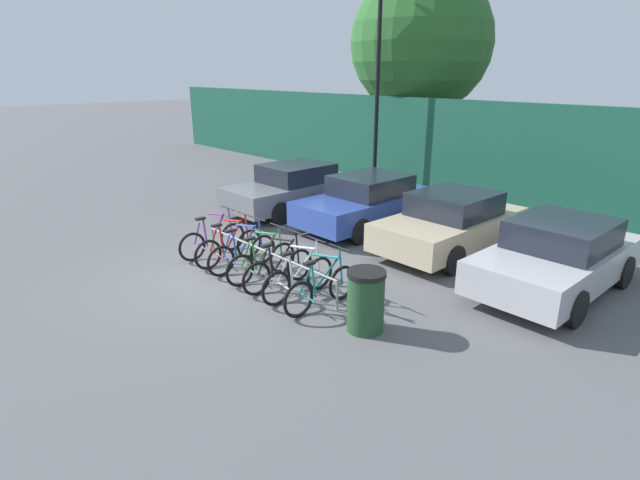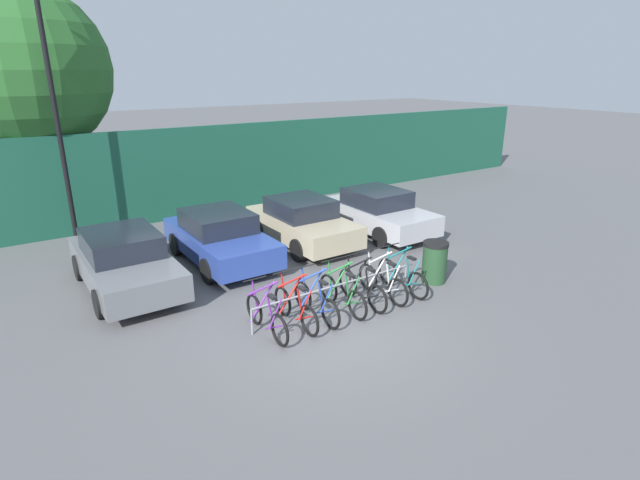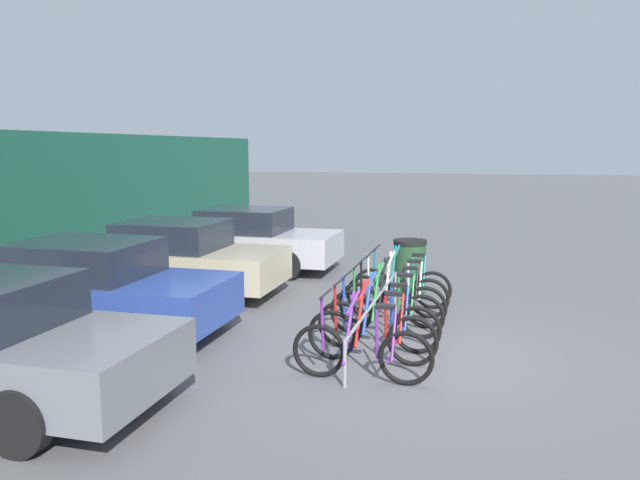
% 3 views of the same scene
% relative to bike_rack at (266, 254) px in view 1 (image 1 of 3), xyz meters
% --- Properties ---
extents(ground_plane, '(120.00, 120.00, 0.00)m').
position_rel_bike_rack_xyz_m(ground_plane, '(-0.65, -0.68, -0.49)').
color(ground_plane, '#59595B').
extents(hoarding_wall, '(36.00, 0.16, 3.14)m').
position_rel_bike_rack_xyz_m(hoarding_wall, '(-0.65, 8.82, 1.08)').
color(hoarding_wall, '#19513D').
rests_on(hoarding_wall, ground).
extents(bike_rack, '(4.17, 0.04, 0.57)m').
position_rel_bike_rack_xyz_m(bike_rack, '(0.00, 0.00, 0.00)').
color(bike_rack, gray).
rests_on(bike_rack, ground).
extents(bicycle_purple, '(0.68, 1.71, 1.05)m').
position_rel_bike_rack_xyz_m(bicycle_purple, '(-1.81, -0.15, -0.11)').
color(bicycle_purple, black).
rests_on(bicycle_purple, ground).
extents(bicycle_red, '(0.68, 1.71, 1.05)m').
position_rel_bike_rack_xyz_m(bicycle_red, '(-1.14, -0.15, -0.11)').
color(bicycle_red, black).
rests_on(bicycle_red, ground).
extents(bicycle_blue, '(0.68, 1.71, 1.05)m').
position_rel_bike_rack_xyz_m(bicycle_blue, '(-0.63, -0.15, -0.11)').
color(bicycle_blue, black).
rests_on(bicycle_blue, ground).
extents(bicycle_green, '(0.68, 1.71, 1.05)m').
position_rel_bike_rack_xyz_m(bicycle_green, '(0.06, -0.15, -0.11)').
color(bicycle_green, black).
rests_on(bicycle_green, ground).
extents(bicycle_black, '(0.68, 1.71, 1.05)m').
position_rel_bike_rack_xyz_m(bicycle_black, '(0.60, -0.15, -0.11)').
color(bicycle_black, black).
rests_on(bicycle_black, ground).
extents(bicycle_white, '(0.68, 1.71, 1.05)m').
position_rel_bike_rack_xyz_m(bicycle_white, '(1.20, -0.15, -0.11)').
color(bicycle_white, black).
rests_on(bicycle_white, ground).
extents(bicycle_teal, '(0.68, 1.71, 1.05)m').
position_rel_bike_rack_xyz_m(bicycle_teal, '(1.81, -0.15, -0.11)').
color(bicycle_teal, black).
rests_on(bicycle_teal, ground).
extents(car_grey, '(1.91, 4.22, 1.40)m').
position_rel_bike_rack_xyz_m(car_grey, '(-3.54, 3.72, 0.20)').
color(car_grey, slate).
rests_on(car_grey, ground).
extents(car_blue, '(1.91, 4.10, 1.40)m').
position_rel_bike_rack_xyz_m(car_blue, '(-0.94, 4.11, 0.20)').
color(car_blue, '#2D479E').
rests_on(car_blue, ground).
extents(car_beige, '(1.91, 3.91, 1.40)m').
position_rel_bike_rack_xyz_m(car_beige, '(1.67, 4.07, 0.20)').
color(car_beige, '#C1B28E').
rests_on(car_beige, ground).
extents(car_silver, '(1.91, 3.99, 1.40)m').
position_rel_bike_rack_xyz_m(car_silver, '(4.28, 3.66, 0.20)').
color(car_silver, '#B7B7BC').
rests_on(car_silver, ground).
extents(lamp_post, '(0.24, 0.44, 7.06)m').
position_rel_bike_rack_xyz_m(lamp_post, '(-3.99, 7.83, 3.40)').
color(lamp_post, black).
rests_on(lamp_post, ground).
extents(trash_bin, '(0.63, 0.63, 1.03)m').
position_rel_bike_rack_xyz_m(trash_bin, '(2.87, -0.15, 0.03)').
color(trash_bin, '#234728').
rests_on(trash_bin, ground).
extents(tree_behind_hoarding, '(5.24, 5.24, 7.61)m').
position_rel_bike_rack_xyz_m(tree_behind_hoarding, '(-4.36, 10.63, 4.47)').
color(tree_behind_hoarding, brown).
rests_on(tree_behind_hoarding, ground).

